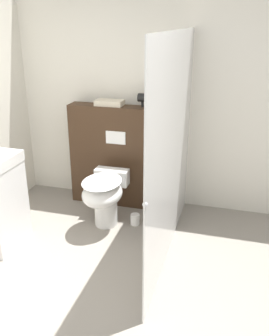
% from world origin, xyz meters
% --- Properties ---
extents(ground_plane, '(12.00, 12.00, 0.00)m').
position_xyz_m(ground_plane, '(0.00, 0.00, 0.00)').
color(ground_plane, gray).
extents(wall_back, '(8.00, 0.06, 2.50)m').
position_xyz_m(wall_back, '(0.00, 2.22, 1.25)').
color(wall_back, silver).
rests_on(wall_back, ground_plane).
extents(partition_panel, '(1.11, 0.22, 1.14)m').
position_xyz_m(partition_panel, '(-0.22, 2.02, 0.57)').
color(partition_panel, '#3D2819').
rests_on(partition_panel, ground_plane).
extents(shower_glass, '(0.04, 1.93, 1.93)m').
position_xyz_m(shower_glass, '(0.52, 1.23, 0.97)').
color(shower_glass, silver).
rests_on(shower_glass, ground_plane).
extents(toilet, '(0.39, 0.62, 0.54)m').
position_xyz_m(toilet, '(-0.20, 1.46, 0.36)').
color(toilet, white).
rests_on(toilet, ground_plane).
extents(hair_drier, '(0.18, 0.09, 0.14)m').
position_xyz_m(hair_drier, '(0.08, 2.04, 1.24)').
color(hair_drier, black).
rests_on(hair_drier, partition_panel).
extents(folded_towel, '(0.30, 0.17, 0.06)m').
position_xyz_m(folded_towel, '(-0.32, 2.03, 1.17)').
color(folded_towel, beige).
rests_on(folded_towel, partition_panel).
extents(spare_toilet_roll, '(0.10, 0.10, 0.11)m').
position_xyz_m(spare_toilet_roll, '(0.09, 1.58, 0.06)').
color(spare_toilet_roll, white).
rests_on(spare_toilet_roll, ground_plane).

